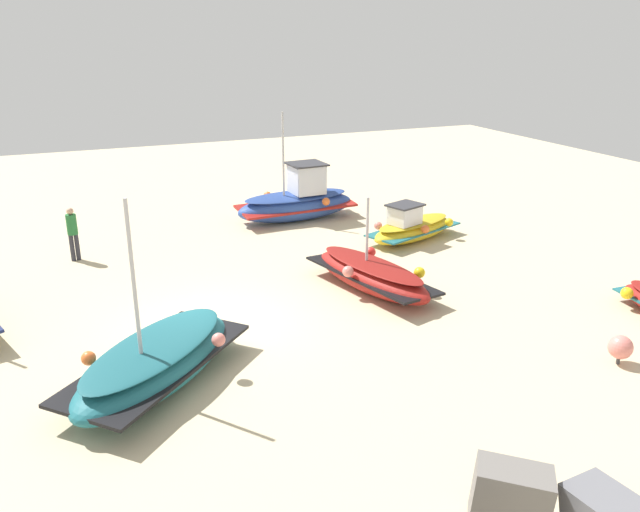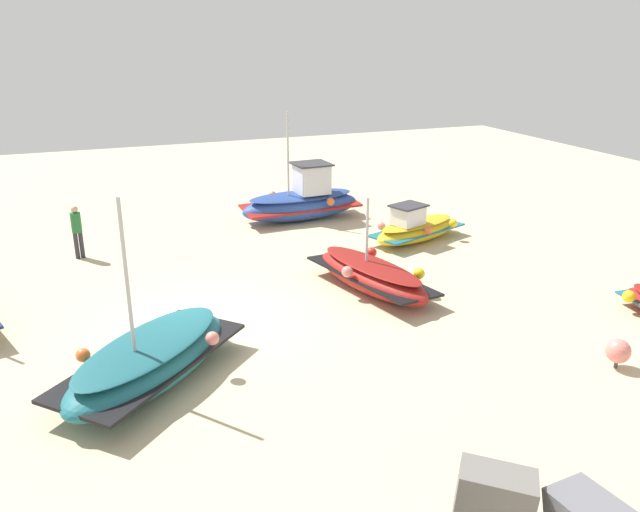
# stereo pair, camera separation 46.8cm
# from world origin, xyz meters

# --- Properties ---
(ground_plane) EXTENTS (53.89, 53.89, 0.00)m
(ground_plane) POSITION_xyz_m (0.00, 0.00, 0.00)
(ground_plane) COLOR beige
(fishing_boat_0) EXTENTS (3.99, 2.49, 1.39)m
(fishing_boat_0) POSITION_xyz_m (-8.17, -4.04, 0.45)
(fishing_boat_0) COLOR gold
(fishing_boat_0) RESTS_ON ground_plane
(fishing_boat_1) EXTENTS (4.61, 4.51, 4.11)m
(fishing_boat_1) POSITION_xyz_m (1.70, 2.26, 0.51)
(fishing_boat_1) COLOR #1E6670
(fishing_boat_1) RESTS_ON ground_plane
(fishing_boat_2) EXTENTS (2.50, 4.66, 2.71)m
(fishing_boat_2) POSITION_xyz_m (-4.76, -0.55, 0.46)
(fishing_boat_2) COLOR maroon
(fishing_boat_2) RESTS_ON ground_plane
(fishing_boat_5) EXTENTS (4.84, 1.98, 4.23)m
(fishing_boat_5) POSITION_xyz_m (-5.40, -7.98, 0.72)
(fishing_boat_5) COLOR #2D4C9E
(fishing_boat_5) RESTS_ON ground_plane
(person_walking) EXTENTS (0.32, 0.32, 1.74)m
(person_walking) POSITION_xyz_m (2.83, -6.42, 1.01)
(person_walking) COLOR #2D2D38
(person_walking) RESTS_ON ground_plane
(mooring_buoy_0) EXTENTS (0.53, 0.53, 0.68)m
(mooring_buoy_0) POSITION_xyz_m (-7.84, 5.39, 0.41)
(mooring_buoy_0) COLOR #3F3F42
(mooring_buoy_0) RESTS_ON ground_plane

